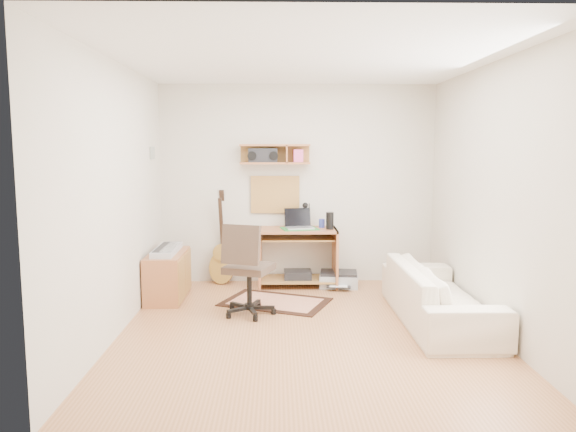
{
  "coord_description": "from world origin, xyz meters",
  "views": [
    {
      "loc": [
        -0.28,
        -5.2,
        1.79
      ],
      "look_at": [
        -0.15,
        1.05,
        1.0
      ],
      "focal_mm": 34.1,
      "sensor_mm": 36.0,
      "label": 1
    }
  ],
  "objects_px": {
    "desk": "(298,257)",
    "cabinet": "(168,275)",
    "sofa": "(439,285)",
    "printer": "(339,280)",
    "task_chair": "(249,268)"
  },
  "relations": [
    {
      "from": "task_chair",
      "to": "sofa",
      "type": "xyz_separation_m",
      "value": [
        1.96,
        -0.3,
        -0.12
      ]
    },
    {
      "from": "cabinet",
      "to": "task_chair",
      "type": "bearing_deg",
      "value": -33.4
    },
    {
      "from": "desk",
      "to": "cabinet",
      "type": "xyz_separation_m",
      "value": [
        -1.57,
        -0.55,
        -0.1
      ]
    },
    {
      "from": "sofa",
      "to": "printer",
      "type": "bearing_deg",
      "value": 30.35
    },
    {
      "from": "desk",
      "to": "task_chair",
      "type": "height_order",
      "value": "task_chair"
    },
    {
      "from": "cabinet",
      "to": "printer",
      "type": "bearing_deg",
      "value": 13.7
    },
    {
      "from": "task_chair",
      "to": "cabinet",
      "type": "xyz_separation_m",
      "value": [
        -1.0,
        0.66,
        -0.23
      ]
    },
    {
      "from": "printer",
      "to": "cabinet",
      "type": "bearing_deg",
      "value": -159.87
    },
    {
      "from": "desk",
      "to": "cabinet",
      "type": "bearing_deg",
      "value": -160.77
    },
    {
      "from": "printer",
      "to": "desk",
      "type": "bearing_deg",
      "value": -177.45
    },
    {
      "from": "task_chair",
      "to": "cabinet",
      "type": "height_order",
      "value": "task_chair"
    },
    {
      "from": "printer",
      "to": "task_chair",
      "type": "bearing_deg",
      "value": -126.55
    },
    {
      "from": "task_chair",
      "to": "cabinet",
      "type": "relative_size",
      "value": 1.13
    },
    {
      "from": "desk",
      "to": "sofa",
      "type": "xyz_separation_m",
      "value": [
        1.39,
        -1.51,
        0.02
      ]
    },
    {
      "from": "desk",
      "to": "printer",
      "type": "xyz_separation_m",
      "value": [
        0.53,
        -0.04,
        -0.29
      ]
    }
  ]
}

